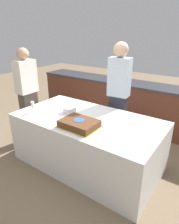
% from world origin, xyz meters
% --- Properties ---
extents(ground_plane, '(14.00, 14.00, 0.00)m').
position_xyz_m(ground_plane, '(0.00, 0.00, 0.00)').
color(ground_plane, '#7A664C').
extents(back_counter, '(4.40, 0.58, 0.92)m').
position_xyz_m(back_counter, '(0.00, 1.62, 0.46)').
color(back_counter, '#5B2D1E').
rests_on(back_counter, ground_plane).
extents(dining_table, '(2.06, 1.09, 0.76)m').
position_xyz_m(dining_table, '(0.00, 0.00, 0.38)').
color(dining_table, white).
rests_on(dining_table, ground_plane).
extents(cake, '(0.50, 0.38, 0.09)m').
position_xyz_m(cake, '(0.07, -0.28, 0.80)').
color(cake, gold).
rests_on(cake, dining_table).
extents(plate_stack, '(0.20, 0.20, 0.09)m').
position_xyz_m(plate_stack, '(-0.33, 0.02, 0.80)').
color(plate_stack, white).
rests_on(plate_stack, dining_table).
extents(wine_glass, '(0.06, 0.06, 0.17)m').
position_xyz_m(wine_glass, '(-0.77, -0.30, 0.87)').
color(wine_glass, white).
rests_on(wine_glass, dining_table).
extents(side_plate_near_cake, '(0.19, 0.19, 0.00)m').
position_xyz_m(side_plate_near_cake, '(0.08, 0.03, 0.76)').
color(side_plate_near_cake, white).
rests_on(side_plate_near_cake, dining_table).
extents(person_cutting_cake, '(0.35, 0.23, 1.73)m').
position_xyz_m(person_cutting_cake, '(0.07, 0.77, 0.93)').
color(person_cutting_cake, '#282833').
rests_on(person_cutting_cake, ground_plane).
extents(person_seated_left, '(0.20, 0.34, 1.64)m').
position_xyz_m(person_seated_left, '(-1.25, 0.00, 0.85)').
color(person_seated_left, '#4C4238').
rests_on(person_seated_left, ground_plane).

